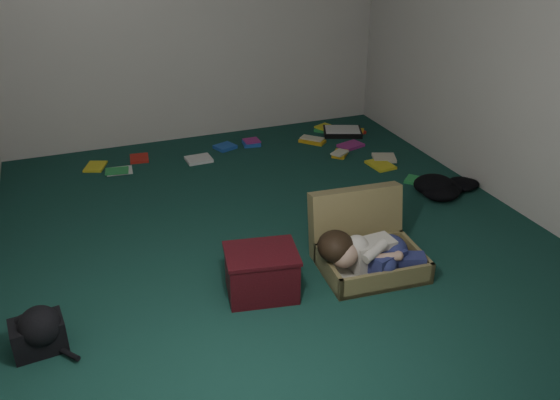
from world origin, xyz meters
TOP-DOWN VIEW (x-y plane):
  - floor at (0.00, 0.00)m, footprint 4.50×4.50m
  - wall_back at (0.00, 2.25)m, footprint 4.50×0.00m
  - wall_front at (0.00, -2.25)m, footprint 4.50×0.00m
  - wall_right at (2.00, 0.00)m, footprint 0.00×4.50m
  - suitcase at (0.45, -0.63)m, footprint 0.72×0.71m
  - person at (0.39, -0.80)m, footprint 0.72×0.39m
  - maroon_bin at (-0.35, -0.72)m, footprint 0.51×0.44m
  - backpack at (-1.70, -0.77)m, footprint 0.38×0.32m
  - clothing_pile at (1.70, 0.10)m, footprint 0.49×0.41m
  - paper_tray at (1.46, 1.75)m, footprint 0.50×0.44m
  - book_scatter at (0.61, 1.46)m, footprint 2.97×1.73m

SIDE VIEW (x-z plane):
  - floor at x=0.00m, z-range 0.00..0.00m
  - book_scatter at x=0.61m, z-range 0.00..0.02m
  - paper_tray at x=1.46m, z-range 0.00..0.06m
  - clothing_pile at x=1.70m, z-range 0.00..0.15m
  - backpack at x=-1.70m, z-range 0.00..0.21m
  - suitcase at x=0.45m, z-range -0.10..0.40m
  - maroon_bin at x=-0.35m, z-range 0.00..0.32m
  - person at x=0.39m, z-range 0.04..0.34m
  - wall_back at x=0.00m, z-range -0.95..3.55m
  - wall_front at x=0.00m, z-range -0.95..3.55m
  - wall_right at x=2.00m, z-range -0.95..3.55m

